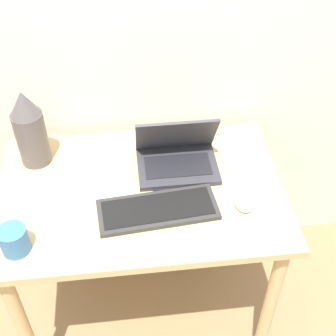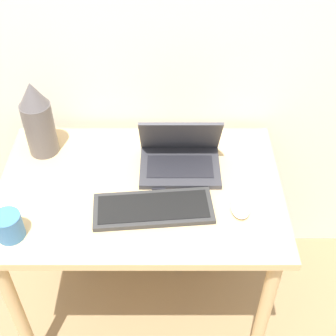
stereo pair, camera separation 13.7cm
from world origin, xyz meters
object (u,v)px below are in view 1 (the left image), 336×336
mug (14,240)px  vase (30,129)px  keyboard (158,209)px  mouse (243,202)px  laptop (177,155)px  mp3_player (159,184)px

mug → vase: bearing=86.6°
keyboard → mouse: size_ratio=4.30×
mouse → vase: size_ratio=0.32×
mouse → keyboard: bearing=179.4°
keyboard → mug: (-0.45, -0.11, 0.04)m
laptop → keyboard: 0.25m
mp3_player → mug: size_ratio=0.73×
laptop → mug: bearing=-148.6°
keyboard → mp3_player: bearing=82.4°
laptop → mouse: (0.20, -0.23, -0.03)m
mug → laptop: bearing=31.4°
keyboard → mug: size_ratio=4.56×
laptop → mug: 0.64m
vase → mp3_player: bearing=-22.9°
vase → mug: size_ratio=3.35×
mp3_player → keyboard: bearing=-97.6°
laptop → keyboard: size_ratio=0.71×
keyboard → mp3_player: (0.02, 0.13, -0.01)m
mp3_player → mug: bearing=-153.7°
vase → mug: vase is taller
laptop → keyboard: (-0.09, -0.23, -0.04)m
keyboard → mp3_player: size_ratio=6.22×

